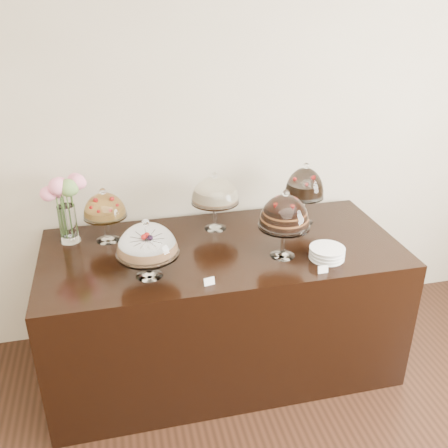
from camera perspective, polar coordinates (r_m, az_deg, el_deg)
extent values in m
cube|color=beige|center=(3.41, 1.42, 11.07)|extent=(5.00, 0.04, 3.00)
cube|color=black|center=(3.32, -0.20, -9.45)|extent=(2.20, 1.00, 0.90)
cone|color=white|center=(2.82, -8.52, -5.61)|extent=(0.15, 0.15, 0.02)
cylinder|color=white|center=(2.79, -8.61, -4.41)|extent=(0.03, 0.03, 0.11)
cylinder|color=white|center=(2.76, -8.69, -3.31)|extent=(0.35, 0.35, 0.01)
cylinder|color=#B37D4F|center=(2.74, -8.74, -2.70)|extent=(0.28, 0.28, 0.05)
sphere|color=#B5120E|center=(2.75, -7.29, -1.63)|extent=(0.02, 0.02, 0.02)
sphere|color=#B5120E|center=(2.77, -10.07, -1.63)|extent=(0.02, 0.02, 0.02)
sphere|color=#B5120E|center=(2.65, -9.01, -2.80)|extent=(0.02, 0.02, 0.02)
sphere|color=white|center=(2.67, -8.96, 0.18)|extent=(0.04, 0.04, 0.04)
cone|color=white|center=(3.01, 6.68, -3.37)|extent=(0.15, 0.15, 0.02)
cylinder|color=white|center=(2.96, 6.77, -1.75)|extent=(0.03, 0.03, 0.17)
cylinder|color=white|center=(2.92, 6.86, -0.19)|extent=(0.30, 0.30, 0.01)
cylinder|color=black|center=(2.89, 6.93, 0.93)|extent=(0.23, 0.23, 0.11)
sphere|color=#B5120E|center=(2.90, 8.01, 2.39)|extent=(0.02, 0.02, 0.02)
sphere|color=#B5120E|center=(2.91, 6.25, 2.58)|extent=(0.02, 0.02, 0.02)
sphere|color=#B5120E|center=(2.83, 5.97, 1.88)|extent=(0.02, 0.02, 0.02)
sphere|color=#B5120E|center=(2.82, 7.77, 1.69)|extent=(0.02, 0.02, 0.02)
sphere|color=white|center=(2.84, 7.08, 3.53)|extent=(0.04, 0.04, 0.04)
cone|color=white|center=(3.31, -1.01, -0.25)|extent=(0.15, 0.15, 0.02)
cylinder|color=white|center=(3.27, -1.02, 1.24)|extent=(0.03, 0.03, 0.17)
cylinder|color=white|center=(3.24, -1.04, 2.67)|extent=(0.31, 0.31, 0.01)
cylinder|color=beige|center=(3.22, -1.04, 3.39)|extent=(0.26, 0.26, 0.08)
sphere|color=white|center=(3.17, -1.06, 5.56)|extent=(0.04, 0.04, 0.04)
cone|color=white|center=(3.44, 8.91, 0.44)|extent=(0.15, 0.15, 0.02)
cylinder|color=white|center=(3.40, 9.02, 1.89)|extent=(0.03, 0.03, 0.17)
cylinder|color=white|center=(3.37, 9.12, 3.27)|extent=(0.27, 0.27, 0.01)
cylinder|color=black|center=(3.35, 9.18, 4.00)|extent=(0.22, 0.22, 0.08)
sphere|color=#B5120E|center=(3.37, 10.05, 4.97)|extent=(0.02, 0.02, 0.02)
sphere|color=#B5120E|center=(3.35, 8.26, 5.00)|extent=(0.02, 0.02, 0.02)
sphere|color=#B5120E|center=(3.27, 9.40, 4.41)|extent=(0.02, 0.02, 0.02)
sphere|color=white|center=(3.29, 9.37, 6.57)|extent=(0.04, 0.04, 0.04)
cone|color=white|center=(3.25, -13.13, -1.57)|extent=(0.15, 0.15, 0.02)
cylinder|color=white|center=(3.21, -13.28, -0.26)|extent=(0.03, 0.03, 0.14)
cylinder|color=white|center=(3.18, -13.41, 0.97)|extent=(0.27, 0.27, 0.01)
cylinder|color=#B17E33|center=(3.17, -13.46, 1.40)|extent=(0.23, 0.23, 0.04)
sphere|color=#B5120E|center=(3.17, -12.46, 2.14)|extent=(0.02, 0.02, 0.02)
sphere|color=#B5120E|center=(3.21, -13.29, 2.35)|extent=(0.02, 0.02, 0.02)
sphere|color=#B5120E|center=(3.20, -14.34, 2.11)|extent=(0.02, 0.02, 0.02)
sphere|color=#B5120E|center=(3.14, -14.59, 1.66)|extent=(0.02, 0.02, 0.02)
sphere|color=#B5120E|center=(3.10, -13.75, 1.43)|extent=(0.02, 0.02, 0.02)
sphere|color=#B5120E|center=(3.12, -12.67, 1.68)|extent=(0.02, 0.02, 0.02)
sphere|color=white|center=(3.12, -13.71, 3.64)|extent=(0.04, 0.04, 0.04)
cylinder|color=white|center=(3.25, -17.39, 0.05)|extent=(0.11, 0.11, 0.24)
cylinder|color=#476B2D|center=(3.20, -16.82, 1.64)|extent=(0.01, 0.01, 0.35)
sphere|color=pink|center=(3.13, -16.42, 4.63)|extent=(0.10, 0.10, 0.10)
cylinder|color=#476B2D|center=(3.26, -16.92, 1.75)|extent=(0.01, 0.01, 0.32)
sphere|color=pink|center=(3.24, -16.64, 4.76)|extent=(0.10, 0.10, 0.10)
cylinder|color=#476B2D|center=(3.27, -17.72, 1.53)|extent=(0.01, 0.01, 0.30)
sphere|color=pink|center=(3.26, -18.25, 4.29)|extent=(0.10, 0.10, 0.10)
cylinder|color=#476B2D|center=(3.24, -17.96, 1.11)|extent=(0.01, 0.01, 0.29)
sphere|color=pink|center=(3.19, -18.73, 3.51)|extent=(0.09, 0.09, 0.09)
cylinder|color=#476B2D|center=(3.21, -18.33, 0.98)|extent=(0.01, 0.01, 0.31)
sphere|color=pink|center=(3.14, -19.51, 3.27)|extent=(0.09, 0.09, 0.09)
cylinder|color=#476B2D|center=(3.19, -17.83, 1.35)|extent=(0.01, 0.01, 0.35)
sphere|color=pink|center=(3.10, -18.49, 4.08)|extent=(0.11, 0.11, 0.11)
cylinder|color=#476B2D|center=(3.19, -17.30, 1.30)|extent=(0.01, 0.01, 0.34)
sphere|color=#689146|center=(3.09, -17.39, 3.97)|extent=(0.11, 0.11, 0.11)
cylinder|color=white|center=(3.02, 11.62, -3.84)|extent=(0.20, 0.20, 0.01)
cylinder|color=white|center=(3.01, 11.64, -3.66)|extent=(0.19, 0.19, 0.01)
cylinder|color=white|center=(3.00, 11.66, -3.48)|extent=(0.20, 0.20, 0.01)
cylinder|color=white|center=(3.00, 11.68, -3.29)|extent=(0.19, 0.19, 0.01)
cylinder|color=white|center=(2.99, 11.70, -3.11)|extent=(0.20, 0.20, 0.01)
cylinder|color=white|center=(2.99, 11.72, -2.92)|extent=(0.19, 0.19, 0.01)
cylinder|color=white|center=(2.98, 11.73, -2.74)|extent=(0.20, 0.20, 0.01)
cube|color=white|center=(2.70, -1.69, -6.57)|extent=(0.06, 0.03, 0.04)
cube|color=white|center=(2.86, 11.25, -5.12)|extent=(0.06, 0.02, 0.04)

